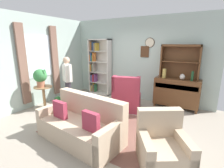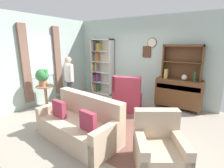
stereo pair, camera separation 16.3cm
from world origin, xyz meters
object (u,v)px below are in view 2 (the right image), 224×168
(potted_plant_large, at_px, (42,76))
(vase_tall, at_px, (166,74))
(coffee_table, at_px, (105,108))
(vase_round, at_px, (184,77))
(couch_floral, at_px, (80,125))
(book_stack, at_px, (103,104))
(armchair_floral, at_px, (159,150))
(bookshelf, at_px, (101,66))
(sideboard, at_px, (178,93))
(plant_stand, at_px, (46,95))
(sideboard_hutch, at_px, (183,57))
(bottle_wine, at_px, (194,77))
(person_reading, at_px, (69,78))
(wingback_chair, at_px, (127,98))
(potted_plant_small, at_px, (60,100))

(potted_plant_large, bearing_deg, vase_tall, 35.20)
(vase_tall, height_order, coffee_table, vase_tall)
(vase_round, height_order, potted_plant_large, potted_plant_large)
(vase_round, distance_m, couch_floral, 3.19)
(potted_plant_large, relative_size, book_stack, 2.52)
(armchair_floral, height_order, potted_plant_large, potted_plant_large)
(armchair_floral, bearing_deg, bookshelf, 139.21)
(sideboard, xyz_separation_m, potted_plant_large, (-3.38, -2.19, 0.51))
(coffee_table, bearing_deg, vase_tall, 60.92)
(plant_stand, bearing_deg, sideboard_hutch, 33.60)
(bottle_wine, distance_m, armchair_floral, 2.74)
(book_stack, bearing_deg, sideboard_hutch, 53.49)
(person_reading, bearing_deg, bottle_wine, 24.74)
(sideboard_hutch, xyz_separation_m, plant_stand, (-3.38, -2.25, -1.12))
(bottle_wine, bearing_deg, person_reading, -155.26)
(bottle_wine, relative_size, plant_stand, 0.39)
(bottle_wine, height_order, coffee_table, bottle_wine)
(sideboard_hutch, height_order, vase_round, sideboard_hutch)
(bottle_wine, bearing_deg, couch_floral, -122.51)
(bookshelf, xyz_separation_m, bottle_wine, (3.34, -0.17, -0.01))
(sideboard, bearing_deg, plant_stand, -147.70)
(sideboard, distance_m, vase_tall, 0.68)
(sideboard_hutch, height_order, potted_plant_large, sideboard_hutch)
(wingback_chair, xyz_separation_m, person_reading, (-1.66, -0.70, 0.52))
(couch_floral, relative_size, potted_plant_large, 3.62)
(potted_plant_small, bearing_deg, coffee_table, -3.45)
(potted_plant_small, height_order, book_stack, book_stack)
(bottle_wine, height_order, person_reading, person_reading)
(bottle_wine, distance_m, couch_floral, 3.31)
(plant_stand, xyz_separation_m, book_stack, (1.92, 0.28, 0.02))
(vase_tall, distance_m, potted_plant_small, 3.42)
(wingback_chair, bearing_deg, potted_plant_large, -149.12)
(sideboard_hutch, distance_m, wingback_chair, 1.99)
(vase_round, bearing_deg, sideboard_hutch, 126.48)
(sideboard_hutch, distance_m, bottle_wine, 0.67)
(bookshelf, xyz_separation_m, coffee_table, (1.58, -1.94, -0.71))
(plant_stand, height_order, potted_plant_small, plant_stand)
(potted_plant_large, bearing_deg, coffee_table, 9.53)
(sideboard, xyz_separation_m, couch_floral, (-1.34, -2.81, -0.20))
(couch_floral, xyz_separation_m, potted_plant_small, (-1.90, 1.07, -0.13))
(coffee_table, relative_size, book_stack, 3.88)
(vase_tall, bearing_deg, bookshelf, 176.31)
(couch_floral, relative_size, person_reading, 1.21)
(vase_round, height_order, person_reading, person_reading)
(sideboard_hutch, xyz_separation_m, coffee_table, (-1.38, -1.96, -1.21))
(wingback_chair, distance_m, potted_plant_small, 2.18)
(bookshelf, height_order, sideboard_hutch, bookshelf)
(bookshelf, relative_size, wingback_chair, 2.00)
(coffee_table, bearing_deg, couch_floral, -88.14)
(bookshelf, bearing_deg, wingback_chair, -30.12)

